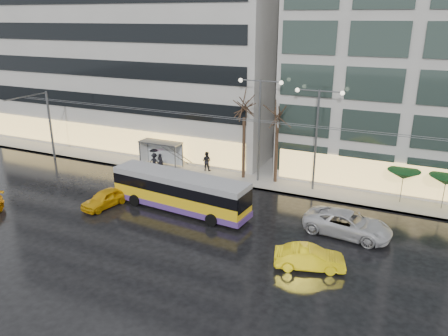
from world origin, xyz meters
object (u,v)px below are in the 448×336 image
Objects in this scene: taxi_a at (105,198)px; trolleybus at (180,193)px; bus_shelter at (158,148)px; street_lamp_near at (260,117)px.

trolleybus is at bearing 29.65° from taxi_a.
bus_shelter is 10.09m from taxi_a.
bus_shelter is 0.47× the size of street_lamp_near.
street_lamp_near reaches higher than taxi_a.
trolleybus is at bearing -48.72° from bus_shelter.
street_lamp_near is at bearing 0.63° from bus_shelter.
taxi_a is at bearing -131.96° from street_lamp_near.
street_lamp_near reaches higher than bus_shelter.
taxi_a is (1.37, -9.91, -1.28)m from bus_shelter.
street_lamp_near reaches higher than trolleybus.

